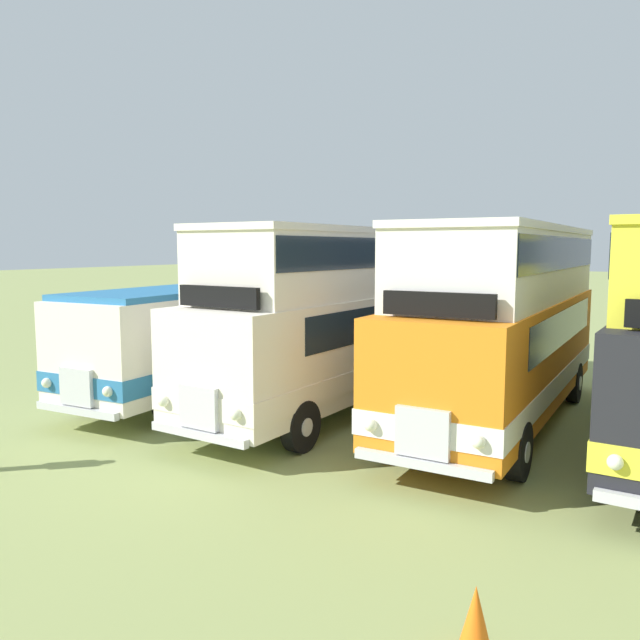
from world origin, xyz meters
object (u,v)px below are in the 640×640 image
Objects in this scene: bus_first_in_row at (227,327)px; bus_second_in_row at (352,308)px; bus_third_in_row at (504,317)px; cone_near_end at (475,620)px.

bus_first_in_row is 3.96m from bus_second_in_row.
bus_third_in_row is (7.77, 0.09, 0.71)m from bus_first_in_row.
bus_second_in_row is at bearing 123.17° from cone_near_end.
bus_first_in_row is at bearing 138.65° from cone_near_end.
cone_near_end is at bearing -41.35° from bus_first_in_row.
bus_second_in_row is at bearing 178.06° from bus_third_in_row.
bus_first_in_row is 15.14× the size of cone_near_end.
bus_third_in_row is 8.88m from cone_near_end.
cone_near_end is (5.61, -8.58, -2.12)m from bus_second_in_row.
bus_third_in_row reaches higher than bus_first_in_row.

